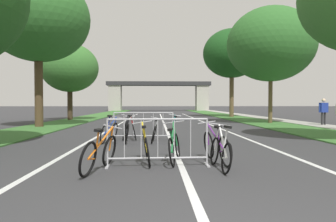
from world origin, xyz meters
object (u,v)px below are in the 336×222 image
(crowd_barrier_nearest, at_px, (158,143))
(bicycle_orange_0, at_px, (100,153))
(bicycle_blue_2, at_px, (110,132))
(bicycle_purple_8, at_px, (216,146))
(bicycle_red_6, at_px, (134,129))
(bicycle_teal_7, at_px, (173,131))
(bicycle_yellow_9, at_px, (146,147))
(pedestrian_pushing_bike, at_px, (324,109))
(bicycle_white_1, at_px, (221,152))
(bicycle_black_3, at_px, (126,131))
(tree_right_cypress_far, at_px, (232,54))
(tree_left_pine_far, at_px, (38,18))
(tree_left_maple_mid, at_px, (70,68))
(crowd_barrier_second, at_px, (143,127))
(bicycle_silver_4, at_px, (154,132))
(bicycle_green_5, at_px, (174,147))
(tree_right_pine_near, at_px, (271,44))

(crowd_barrier_nearest, bearing_deg, bicycle_orange_0, -157.39)
(bicycle_blue_2, relative_size, bicycle_purple_8, 0.99)
(bicycle_red_6, distance_m, bicycle_teal_7, 1.82)
(bicycle_blue_2, xyz_separation_m, bicycle_teal_7, (2.24, -0.08, 0.02))
(bicycle_orange_0, bearing_deg, bicycle_yellow_9, 55.40)
(bicycle_red_6, bearing_deg, pedestrian_pushing_bike, 24.82)
(bicycle_white_1, distance_m, bicycle_black_3, 5.22)
(tree_right_cypress_far, height_order, bicycle_black_3, tree_right_cypress_far)
(tree_left_pine_far, xyz_separation_m, pedestrian_pushing_bike, (16.83, 0.37, -5.19))
(pedestrian_pushing_bike, bearing_deg, tree_left_maple_mid, -28.87)
(bicycle_black_3, height_order, bicycle_purple_8, bicycle_black_3)
(crowd_barrier_second, bearing_deg, tree_left_maple_mid, 114.67)
(crowd_barrier_second, height_order, bicycle_purple_8, crowd_barrier_second)
(crowd_barrier_second, height_order, bicycle_teal_7, crowd_barrier_second)
(tree_right_cypress_far, bearing_deg, tree_left_maple_mid, -161.17)
(bicycle_orange_0, distance_m, bicycle_black_3, 4.76)
(bicycle_silver_4, height_order, bicycle_yellow_9, bicycle_yellow_9)
(bicycle_red_6, bearing_deg, bicycle_orange_0, -98.07)
(bicycle_black_3, bearing_deg, bicycle_teal_7, -10.11)
(bicycle_green_5, bearing_deg, tree_right_cypress_far, 83.53)
(crowd_barrier_second, relative_size, bicycle_teal_7, 1.25)
(crowd_barrier_nearest, bearing_deg, tree_right_pine_near, 61.38)
(tree_right_pine_near, bearing_deg, bicycle_yellow_9, -120.05)
(crowd_barrier_second, xyz_separation_m, bicycle_purple_8, (1.85, -4.39, -0.14))
(bicycle_orange_0, bearing_deg, bicycle_green_5, 42.51)
(tree_left_pine_far, relative_size, bicycle_purple_8, 4.90)
(bicycle_blue_2, height_order, bicycle_purple_8, bicycle_blue_2)
(bicycle_black_3, bearing_deg, bicycle_green_5, -77.94)
(crowd_barrier_nearest, xyz_separation_m, bicycle_orange_0, (-1.17, -0.49, -0.14))
(bicycle_white_1, relative_size, bicycle_yellow_9, 0.96)
(bicycle_green_5, height_order, bicycle_red_6, bicycle_green_5)
(bicycle_white_1, xyz_separation_m, bicycle_teal_7, (-0.75, 4.60, 0.03))
(bicycle_silver_4, relative_size, bicycle_yellow_9, 1.02)
(tree_right_cypress_far, distance_m, bicycle_green_5, 25.27)
(crowd_barrier_nearest, bearing_deg, bicycle_silver_4, 91.26)
(crowd_barrier_nearest, bearing_deg, tree_left_pine_far, 120.63)
(tree_right_pine_near, xyz_separation_m, bicycle_green_5, (-7.39, -13.84, -5.02))
(tree_left_pine_far, xyz_separation_m, bicycle_blue_2, (5.04, -7.04, -5.83))
(bicycle_white_1, distance_m, pedestrian_pushing_bike, 14.97)
(tree_left_pine_far, height_order, bicycle_white_1, tree_left_pine_far)
(tree_left_pine_far, bearing_deg, bicycle_purple_8, -53.69)
(bicycle_teal_7, bearing_deg, bicycle_silver_4, 173.53)
(tree_left_maple_mid, height_order, bicycle_orange_0, tree_left_maple_mid)
(crowd_barrier_nearest, distance_m, bicycle_silver_4, 4.34)
(tree_right_pine_near, distance_m, pedestrian_pushing_bike, 5.55)
(tree_right_pine_near, bearing_deg, tree_right_cypress_far, 91.83)
(bicycle_blue_2, bearing_deg, bicycle_yellow_9, -59.66)
(crowd_barrier_second, bearing_deg, bicycle_orange_0, -97.32)
(bicycle_orange_0, relative_size, bicycle_black_3, 1.01)
(crowd_barrier_second, distance_m, bicycle_blue_2, 1.27)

